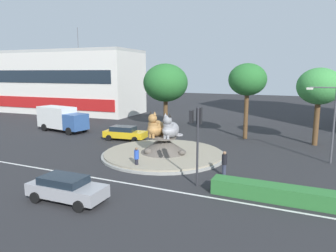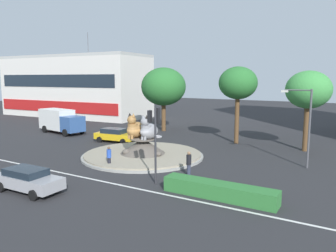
{
  "view_description": "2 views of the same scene",
  "coord_description": "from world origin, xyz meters",
  "px_view_note": "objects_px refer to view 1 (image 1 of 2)",
  "views": [
    {
      "loc": [
        11.44,
        -24.05,
        7.25
      ],
      "look_at": [
        0.96,
        -1.15,
        2.9
      ],
      "focal_mm": 33.36,
      "sensor_mm": 36.0,
      "label": 1
    },
    {
      "loc": [
        16.74,
        -23.63,
        6.99
      ],
      "look_at": [
        2.88,
        -0.41,
        3.04
      ],
      "focal_mm": 35.23,
      "sensor_mm": 36.0,
      "label": 2
    }
  ],
  "objects_px": {
    "cat_statue_tabby": "(155,127)",
    "third_tree_left": "(247,80)",
    "second_tree_near_tower": "(166,83)",
    "broadleaf_tree_behind_island": "(319,87)",
    "shophouse_block": "(65,82)",
    "pedestrian_blue_shirt": "(137,158)",
    "sedan_on_far_lane": "(66,188)",
    "pedestrian_black_shirt": "(224,163)",
    "delivery_box_truck": "(61,118)",
    "traffic_light_mast": "(197,129)",
    "hatchback_near_shophouse": "(125,133)",
    "streetlight_arm": "(330,118)",
    "cat_statue_grey": "(170,129)"
  },
  "relations": [
    {
      "from": "cat_statue_tabby",
      "to": "third_tree_left",
      "type": "distance_m",
      "value": 12.52
    },
    {
      "from": "second_tree_near_tower",
      "to": "third_tree_left",
      "type": "bearing_deg",
      "value": -16.15
    },
    {
      "from": "cat_statue_tabby",
      "to": "broadleaf_tree_behind_island",
      "type": "relative_size",
      "value": 0.3
    },
    {
      "from": "shophouse_block",
      "to": "second_tree_near_tower",
      "type": "distance_m",
      "value": 24.48
    },
    {
      "from": "shophouse_block",
      "to": "pedestrian_blue_shirt",
      "type": "bearing_deg",
      "value": -43.22
    },
    {
      "from": "shophouse_block",
      "to": "sedan_on_far_lane",
      "type": "distance_m",
      "value": 42.94
    },
    {
      "from": "pedestrian_black_shirt",
      "to": "delivery_box_truck",
      "type": "relative_size",
      "value": 0.24
    },
    {
      "from": "sedan_on_far_lane",
      "to": "third_tree_left",
      "type": "bearing_deg",
      "value": 72.83
    },
    {
      "from": "cat_statue_tabby",
      "to": "traffic_light_mast",
      "type": "height_order",
      "value": "traffic_light_mast"
    },
    {
      "from": "broadleaf_tree_behind_island",
      "to": "pedestrian_blue_shirt",
      "type": "distance_m",
      "value": 19.5
    },
    {
      "from": "traffic_light_mast",
      "to": "third_tree_left",
      "type": "xyz_separation_m",
      "value": [
        0.06,
        15.96,
        2.69
      ]
    },
    {
      "from": "hatchback_near_shophouse",
      "to": "delivery_box_truck",
      "type": "height_order",
      "value": "delivery_box_truck"
    },
    {
      "from": "streetlight_arm",
      "to": "delivery_box_truck",
      "type": "height_order",
      "value": "streetlight_arm"
    },
    {
      "from": "third_tree_left",
      "to": "sedan_on_far_lane",
      "type": "distance_m",
      "value": 22.9
    },
    {
      "from": "broadleaf_tree_behind_island",
      "to": "traffic_light_mast",
      "type": "bearing_deg",
      "value": -114.17
    },
    {
      "from": "streetlight_arm",
      "to": "traffic_light_mast",
      "type": "bearing_deg",
      "value": 43.87
    },
    {
      "from": "streetlight_arm",
      "to": "sedan_on_far_lane",
      "type": "height_order",
      "value": "streetlight_arm"
    },
    {
      "from": "cat_statue_grey",
      "to": "cat_statue_tabby",
      "type": "bearing_deg",
      "value": -78.71
    },
    {
      "from": "streetlight_arm",
      "to": "hatchback_near_shophouse",
      "type": "relative_size",
      "value": 1.3
    },
    {
      "from": "streetlight_arm",
      "to": "pedestrian_blue_shirt",
      "type": "bearing_deg",
      "value": 24.85
    },
    {
      "from": "cat_statue_tabby",
      "to": "second_tree_near_tower",
      "type": "bearing_deg",
      "value": -152.37
    },
    {
      "from": "second_tree_near_tower",
      "to": "pedestrian_black_shirt",
      "type": "bearing_deg",
      "value": -53.38
    },
    {
      "from": "pedestrian_blue_shirt",
      "to": "cat_statue_tabby",
      "type": "bearing_deg",
      "value": 149.44
    },
    {
      "from": "streetlight_arm",
      "to": "pedestrian_blue_shirt",
      "type": "distance_m",
      "value": 15.55
    },
    {
      "from": "traffic_light_mast",
      "to": "hatchback_near_shophouse",
      "type": "relative_size",
      "value": 1.07
    },
    {
      "from": "pedestrian_black_shirt",
      "to": "hatchback_near_shophouse",
      "type": "relative_size",
      "value": 0.38
    },
    {
      "from": "streetlight_arm",
      "to": "second_tree_near_tower",
      "type": "bearing_deg",
      "value": -33.19
    },
    {
      "from": "streetlight_arm",
      "to": "pedestrian_black_shirt",
      "type": "height_order",
      "value": "streetlight_arm"
    },
    {
      "from": "hatchback_near_shophouse",
      "to": "cat_statue_tabby",
      "type": "bearing_deg",
      "value": -42.17
    },
    {
      "from": "streetlight_arm",
      "to": "pedestrian_blue_shirt",
      "type": "xyz_separation_m",
      "value": [
        -13.21,
        -7.72,
        -2.79
      ]
    },
    {
      "from": "shophouse_block",
      "to": "third_tree_left",
      "type": "relative_size",
      "value": 3.47
    },
    {
      "from": "third_tree_left",
      "to": "streetlight_arm",
      "type": "bearing_deg",
      "value": -40.85
    },
    {
      "from": "pedestrian_black_shirt",
      "to": "shophouse_block",
      "type": "bearing_deg",
      "value": -72.57
    },
    {
      "from": "broadleaf_tree_behind_island",
      "to": "second_tree_near_tower",
      "type": "relative_size",
      "value": 0.92
    },
    {
      "from": "broadleaf_tree_behind_island",
      "to": "delivery_box_truck",
      "type": "relative_size",
      "value": 1.05
    },
    {
      "from": "pedestrian_blue_shirt",
      "to": "delivery_box_truck",
      "type": "distance_m",
      "value": 18.76
    },
    {
      "from": "second_tree_near_tower",
      "to": "shophouse_block",
      "type": "bearing_deg",
      "value": 163.74
    },
    {
      "from": "pedestrian_black_shirt",
      "to": "hatchback_near_shophouse",
      "type": "height_order",
      "value": "pedestrian_black_shirt"
    },
    {
      "from": "cat_statue_tabby",
      "to": "traffic_light_mast",
      "type": "xyz_separation_m",
      "value": [
        5.78,
        -5.59,
        1.21
      ]
    },
    {
      "from": "third_tree_left",
      "to": "cat_statue_tabby",
      "type": "bearing_deg",
      "value": -119.4
    },
    {
      "from": "broadleaf_tree_behind_island",
      "to": "hatchback_near_shophouse",
      "type": "relative_size",
      "value": 1.63
    },
    {
      "from": "delivery_box_truck",
      "to": "broadleaf_tree_behind_island",
      "type": "bearing_deg",
      "value": 18.62
    },
    {
      "from": "cat_statue_tabby",
      "to": "delivery_box_truck",
      "type": "bearing_deg",
      "value": -102.56
    },
    {
      "from": "hatchback_near_shophouse",
      "to": "pedestrian_black_shirt",
      "type": "bearing_deg",
      "value": -35.78
    },
    {
      "from": "streetlight_arm",
      "to": "sedan_on_far_lane",
      "type": "relative_size",
      "value": 1.34
    },
    {
      "from": "traffic_light_mast",
      "to": "sedan_on_far_lane",
      "type": "bearing_deg",
      "value": 135.04
    },
    {
      "from": "pedestrian_black_shirt",
      "to": "sedan_on_far_lane",
      "type": "height_order",
      "value": "pedestrian_black_shirt"
    },
    {
      "from": "cat_statue_grey",
      "to": "hatchback_near_shophouse",
      "type": "bearing_deg",
      "value": -110.73
    },
    {
      "from": "cat_statue_tabby",
      "to": "cat_statue_grey",
      "type": "bearing_deg",
      "value": 98.44
    },
    {
      "from": "delivery_box_truck",
      "to": "sedan_on_far_lane",
      "type": "bearing_deg",
      "value": -37.18
    }
  ]
}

